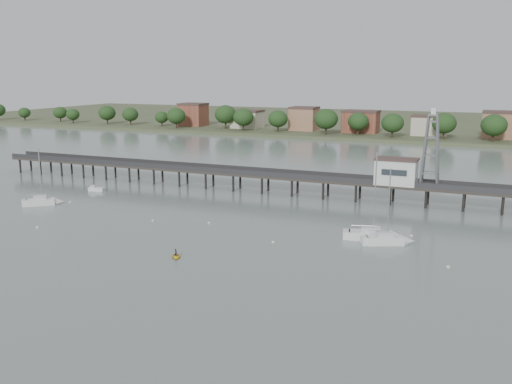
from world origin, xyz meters
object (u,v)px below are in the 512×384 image
yellow_dinghy (176,258)px  sailboat_c (380,236)px  lattice_tower (431,151)px  sailboat_a (46,202)px  sailboat_d (392,240)px  white_tender (96,189)px  pier (280,177)px

yellow_dinghy → sailboat_c: bearing=5.4°
lattice_tower → sailboat_a: bearing=-158.1°
sailboat_a → yellow_dinghy: 45.49m
sailboat_d → white_tender: (-68.40, 14.97, -0.22)m
sailboat_d → lattice_tower: bearing=61.3°
white_tender → sailboat_a: bearing=-101.3°
white_tender → yellow_dinghy: size_ratio=1.56×
sailboat_d → white_tender: 70.02m
sailboat_c → sailboat_d: size_ratio=1.18×
lattice_tower → white_tender: bearing=-169.1°
sailboat_a → white_tender: (0.55, 15.02, -0.22)m
sailboat_c → sailboat_a: size_ratio=1.24×
pier → white_tender: pier is taller
pier → white_tender: (-39.05, -13.55, -3.37)m
sailboat_c → sailboat_d: (2.15, -1.70, 0.01)m
sailboat_c → yellow_dinghy: (-25.38, -20.56, -0.63)m
sailboat_c → sailboat_d: 2.74m
sailboat_c → yellow_dinghy: sailboat_c is taller
lattice_tower → white_tender: (-70.55, -13.55, -10.67)m
sailboat_c → white_tender: sailboat_c is taller
yellow_dinghy → sailboat_a: bearing=121.9°
lattice_tower → yellow_dinghy: bearing=-122.1°
lattice_tower → sailboat_d: lattice_tower is taller
pier → sailboat_a: sailboat_a is taller
sailboat_d → sailboat_a: bearing=155.7°
sailboat_a → sailboat_d: sailboat_d is taller
pier → yellow_dinghy: bearing=-87.8°
white_tender → sailboat_d: bearing=-21.5°
sailboat_d → white_tender: size_ratio=3.37×
sailboat_c → white_tender: 67.57m
pier → sailboat_a: bearing=-144.2°
pier → white_tender: 41.47m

